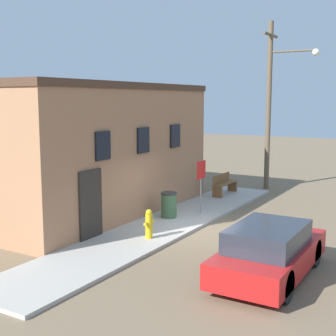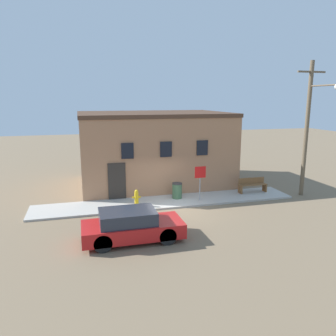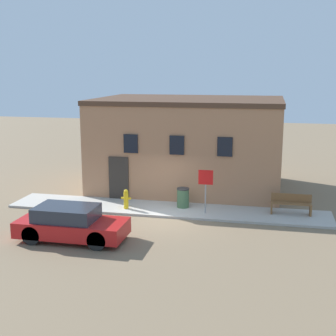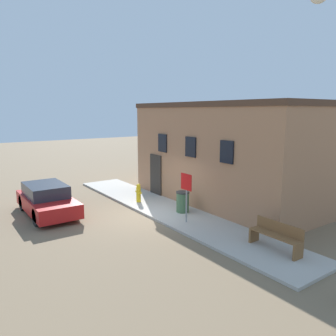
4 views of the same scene
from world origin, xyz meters
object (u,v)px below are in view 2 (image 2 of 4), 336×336
(bench, at_px, (252,185))
(utility_pole, at_px, (309,125))
(parked_car, at_px, (131,226))
(trash_bin, at_px, (177,191))
(stop_sign, at_px, (200,177))
(fire_hydrant, at_px, (136,198))

(bench, bearing_deg, utility_pole, -22.86)
(parked_car, bearing_deg, trash_bin, 54.79)
(stop_sign, distance_m, parked_car, 6.22)
(fire_hydrant, relative_size, bench, 0.52)
(bench, distance_m, utility_pole, 4.79)
(stop_sign, bearing_deg, bench, 10.84)
(bench, height_order, parked_car, parked_car)
(bench, distance_m, trash_bin, 4.85)
(parked_car, bearing_deg, bench, 30.41)
(trash_bin, distance_m, parked_car, 5.94)
(bench, relative_size, utility_pole, 0.22)
(trash_bin, bearing_deg, bench, 0.05)
(parked_car, bearing_deg, utility_pole, 18.43)
(fire_hydrant, relative_size, trash_bin, 0.99)
(fire_hydrant, distance_m, stop_sign, 3.76)
(stop_sign, bearing_deg, trash_bin, 148.12)
(fire_hydrant, height_order, bench, fire_hydrant)
(utility_pole, bearing_deg, fire_hydrant, 177.78)
(utility_pole, xyz_separation_m, parked_car, (-11.05, -3.68, -3.64))
(fire_hydrant, xyz_separation_m, parked_car, (-0.91, -4.08, 0.09))
(fire_hydrant, bearing_deg, trash_bin, 17.16)
(fire_hydrant, height_order, utility_pole, utility_pole)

